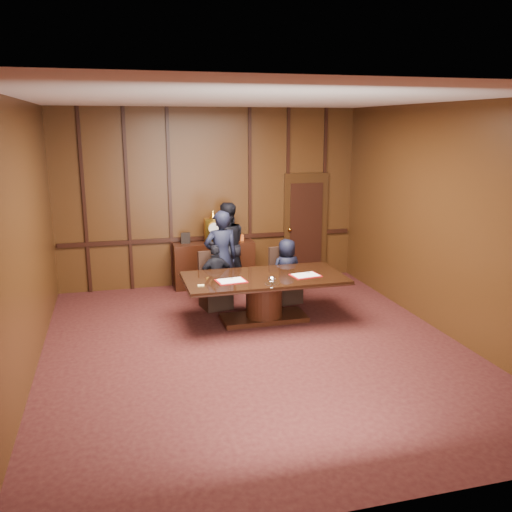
{
  "coord_description": "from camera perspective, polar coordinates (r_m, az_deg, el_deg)",
  "views": [
    {
      "loc": [
        -1.87,
        -7.09,
        3.17
      ],
      "look_at": [
        0.36,
        1.34,
        1.05
      ],
      "focal_mm": 38.0,
      "sensor_mm": 36.0,
      "label": 1
    }
  ],
  "objects": [
    {
      "name": "witness_right",
      "position": [
        10.66,
        -3.16,
        1.11
      ],
      "size": [
        0.84,
        0.66,
        1.71
      ],
      "primitive_type": "imported",
      "rotation": [
        0.0,
        0.0,
        3.16
      ],
      "color": "black",
      "rests_on": "ground"
    },
    {
      "name": "conference_table",
      "position": [
        8.91,
        0.86,
        -3.69
      ],
      "size": [
        2.62,
        1.32,
        0.76
      ],
      "color": "black",
      "rests_on": "ground"
    },
    {
      "name": "witness_left",
      "position": [
        9.7,
        -3.69,
        -0.18
      ],
      "size": [
        0.65,
        0.45,
        1.71
      ],
      "primitive_type": "imported",
      "rotation": [
        0.0,
        0.0,
        3.22
      ],
      "color": "black",
      "rests_on": "ground"
    },
    {
      "name": "folder_left",
      "position": [
        8.56,
        -2.63,
        -2.64
      ],
      "size": [
        0.49,
        0.38,
        0.02
      ],
      "rotation": [
        0.0,
        0.0,
        0.11
      ],
      "color": "maroon",
      "rests_on": "conference_table"
    },
    {
      "name": "sideboard",
      "position": [
        10.85,
        -4.45,
        -0.69
      ],
      "size": [
        1.6,
        0.45,
        1.54
      ],
      "color": "black",
      "rests_on": "ground"
    },
    {
      "name": "signatory_right",
      "position": [
        9.81,
        3.25,
        -1.59
      ],
      "size": [
        0.62,
        0.44,
        1.18
      ],
      "primitive_type": "imported",
      "rotation": [
        0.0,
        0.0,
        3.26
      ],
      "color": "black",
      "rests_on": "ground"
    },
    {
      "name": "chair_left",
      "position": [
        9.65,
        -4.32,
        -3.71
      ],
      "size": [
        0.56,
        0.56,
        0.99
      ],
      "rotation": [
        0.0,
        0.0,
        0.2
      ],
      "color": "black",
      "rests_on": "ground"
    },
    {
      "name": "inkstand",
      "position": [
        8.41,
        1.7,
        -2.6
      ],
      "size": [
        0.2,
        0.14,
        0.12
      ],
      "color": "white",
      "rests_on": "conference_table"
    },
    {
      "name": "chair_right",
      "position": [
        9.96,
        3.07,
        -3.14
      ],
      "size": [
        0.55,
        0.55,
        0.99
      ],
      "rotation": [
        0.0,
        0.0,
        0.16
      ],
      "color": "black",
      "rests_on": "ground"
    },
    {
      "name": "room",
      "position": [
        7.62,
        0.17,
        2.72
      ],
      "size": [
        7.0,
        7.04,
        3.5
      ],
      "color": "black",
      "rests_on": "ground"
    },
    {
      "name": "folder_right",
      "position": [
        8.9,
        5.23,
        -2.04
      ],
      "size": [
        0.5,
        0.39,
        0.02
      ],
      "rotation": [
        0.0,
        0.0,
        0.14
      ],
      "color": "maroon",
      "rests_on": "conference_table"
    },
    {
      "name": "notepad",
      "position": [
        8.36,
        -5.81,
        -3.1
      ],
      "size": [
        0.11,
        0.08,
        0.01
      ],
      "primitive_type": "cube",
      "rotation": [
        0.0,
        0.0,
        -0.15
      ],
      "color": "#E5C470",
      "rests_on": "conference_table"
    },
    {
      "name": "signatory_left",
      "position": [
        9.5,
        -4.23,
        -2.22
      ],
      "size": [
        0.72,
        0.41,
        1.15
      ],
      "primitive_type": "imported",
      "rotation": [
        0.0,
        0.0,
        3.35
      ],
      "color": "black",
      "rests_on": "ground"
    }
  ]
}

